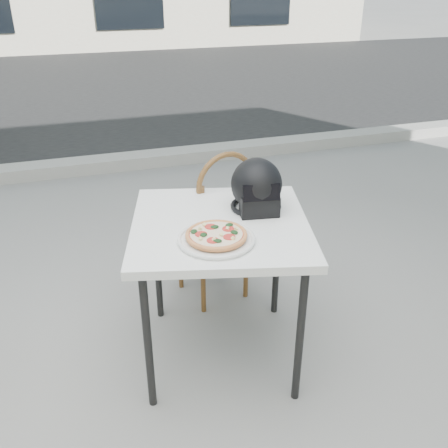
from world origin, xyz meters
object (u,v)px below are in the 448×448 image
object	(u,v)px
plate	(216,239)
cafe_chair_main	(218,219)
cafe_table_main	(220,235)
pizza	(216,235)
helmet	(257,188)

from	to	relation	value
plate	cafe_chair_main	size ratio (longest dim) A/B	0.43
cafe_table_main	pizza	bearing A→B (deg)	-112.66
pizza	cafe_chair_main	world-z (taller)	cafe_chair_main
cafe_table_main	plate	xyz separation A→B (m)	(-0.07, -0.17, 0.08)
pizza	plate	bearing A→B (deg)	-96.19
plate	pizza	bearing A→B (deg)	83.81
helmet	cafe_chair_main	size ratio (longest dim) A/B	0.30
helmet	cafe_chair_main	distance (m)	0.52
helmet	pizza	bearing A→B (deg)	-129.14
cafe_table_main	plate	size ratio (longest dim) A/B	2.37
cafe_table_main	helmet	xyz separation A→B (m)	(0.21, 0.08, 0.18)
pizza	helmet	distance (m)	0.38
plate	helmet	size ratio (longest dim) A/B	1.43
helmet	cafe_chair_main	world-z (taller)	helmet
plate	cafe_table_main	bearing A→B (deg)	67.36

